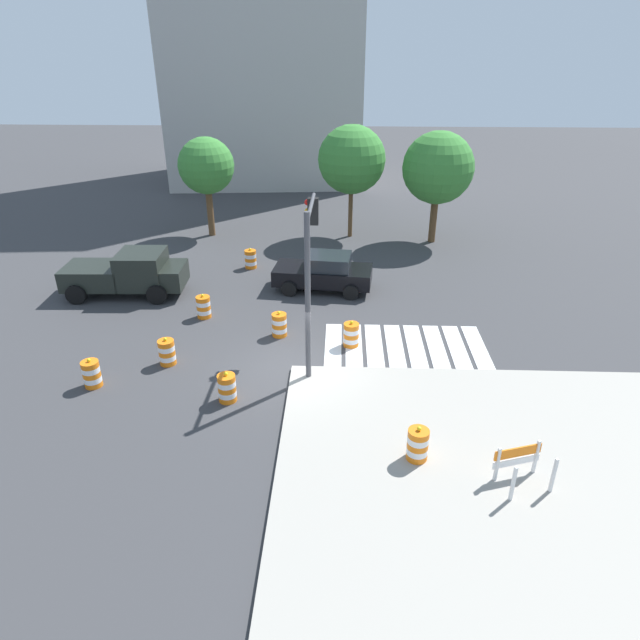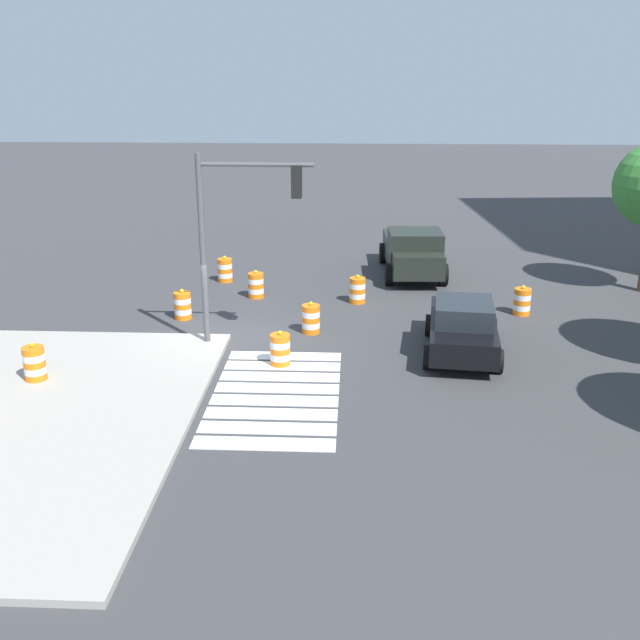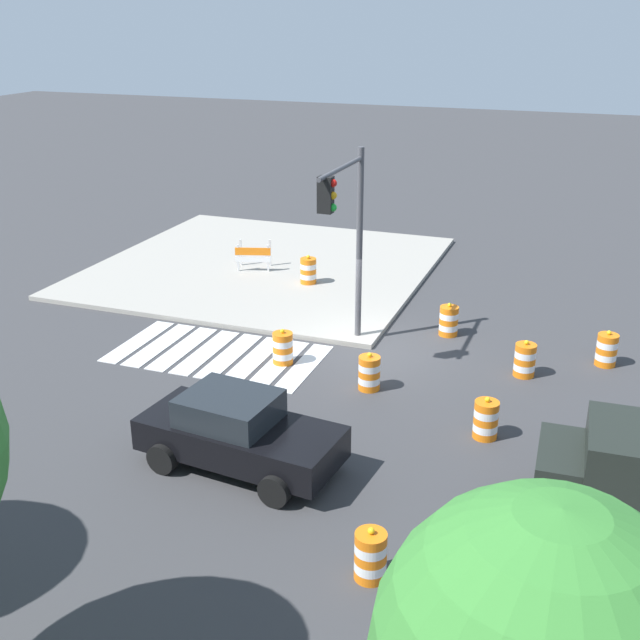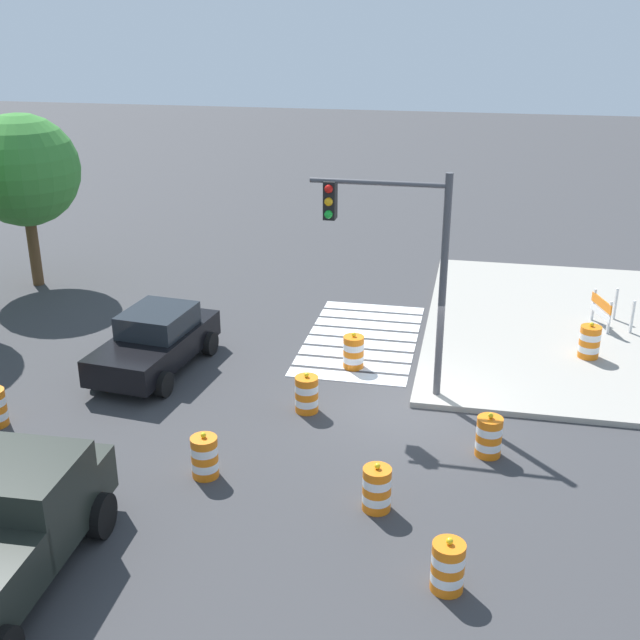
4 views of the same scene
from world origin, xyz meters
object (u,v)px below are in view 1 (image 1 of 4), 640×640
at_px(traffic_barrel_on_sidewalk, 418,444).
at_px(street_tree_streetside_far, 352,160).
at_px(traffic_barrel_lane_center, 204,307).
at_px(traffic_barrel_opposite_curb, 279,325).
at_px(traffic_barrel_near_corner, 251,259).
at_px(traffic_light_pole, 310,256).
at_px(traffic_barrel_crosswalk_end, 227,388).
at_px(construction_barricade, 521,462).
at_px(pickup_truck, 130,273).
at_px(sports_car, 324,272).
at_px(traffic_barrel_median_far, 92,374).
at_px(traffic_barrel_median_near, 167,352).
at_px(traffic_barrel_far_curb, 351,335).
at_px(street_tree_streetside_near, 206,166).
at_px(street_tree_streetside_mid, 438,168).

bearing_deg(traffic_barrel_on_sidewalk, street_tree_streetside_far, 94.68).
bearing_deg(traffic_barrel_on_sidewalk, traffic_barrel_lane_center, 131.92).
bearing_deg(traffic_barrel_opposite_curb, traffic_barrel_lane_center, 155.66).
xyz_separation_m(traffic_barrel_near_corner, traffic_light_pole, (3.40, -8.83, 3.46)).
relative_size(traffic_barrel_crosswalk_end, construction_barricade, 0.72).
height_order(pickup_truck, traffic_barrel_opposite_curb, pickup_truck).
distance_m(traffic_barrel_on_sidewalk, construction_barricade, 2.54).
xyz_separation_m(sports_car, traffic_barrel_lane_center, (-4.74, -3.02, -0.36)).
height_order(sports_car, traffic_barrel_median_far, sports_car).
bearing_deg(traffic_barrel_on_sidewalk, traffic_barrel_opposite_curb, 121.98).
xyz_separation_m(traffic_barrel_near_corner, construction_barricade, (8.90, -14.61, 0.27)).
relative_size(traffic_barrel_median_near, traffic_barrel_far_curb, 1.00).
height_order(traffic_barrel_crosswalk_end, construction_barricade, construction_barricade).
height_order(construction_barricade, street_tree_streetside_far, street_tree_streetside_far).
xyz_separation_m(pickup_truck, traffic_light_pole, (8.14, -5.51, 2.94)).
height_order(traffic_barrel_median_near, street_tree_streetside_near, street_tree_streetside_near).
bearing_deg(sports_car, traffic_barrel_crosswalk_end, -107.23).
height_order(pickup_truck, construction_barricade, pickup_truck).
relative_size(traffic_barrel_median_far, traffic_barrel_on_sidewalk, 1.00).
xyz_separation_m(traffic_barrel_far_curb, street_tree_streetside_far, (0.09, 12.79, 3.82)).
bearing_deg(sports_car, traffic_barrel_on_sidewalk, -76.26).
height_order(sports_car, street_tree_streetside_mid, street_tree_streetside_mid).
bearing_deg(traffic_barrel_median_near, street_tree_streetside_mid, 51.01).
height_order(sports_car, traffic_barrel_opposite_curb, sports_car).
bearing_deg(traffic_barrel_near_corner, traffic_barrel_median_near, -99.38).
height_order(traffic_barrel_crosswalk_end, traffic_barrel_opposite_curb, same).
height_order(traffic_barrel_median_near, construction_barricade, construction_barricade).
relative_size(traffic_barrel_median_far, street_tree_streetside_mid, 0.17).
xyz_separation_m(traffic_barrel_opposite_curb, street_tree_streetside_mid, (7.29, 11.32, 3.56)).
bearing_deg(traffic_barrel_far_curb, sports_car, 102.48).
bearing_deg(traffic_barrel_on_sidewalk, traffic_barrel_median_near, 149.21).
xyz_separation_m(traffic_barrel_crosswalk_end, street_tree_streetside_mid, (8.47, 15.61, 3.56)).
xyz_separation_m(traffic_barrel_median_far, street_tree_streetside_mid, (12.95, 14.97, 3.56)).
bearing_deg(traffic_barrel_crosswalk_end, traffic_barrel_near_corner, 94.88).
bearing_deg(traffic_barrel_on_sidewalk, traffic_light_pole, 121.20).
bearing_deg(traffic_barrel_lane_center, traffic_barrel_crosswalk_end, -70.56).
distance_m(traffic_barrel_on_sidewalk, street_tree_streetside_near, 21.43).
relative_size(pickup_truck, traffic_barrel_opposite_curb, 5.11).
height_order(traffic_barrel_on_sidewalk, street_tree_streetside_near, street_tree_streetside_near).
bearing_deg(street_tree_streetside_far, traffic_barrel_median_near, -114.20).
relative_size(sports_car, construction_barricade, 3.17).
relative_size(traffic_barrel_near_corner, traffic_barrel_median_near, 1.00).
height_order(traffic_light_pole, street_tree_streetside_far, street_tree_streetside_far).
bearing_deg(street_tree_streetside_near, traffic_barrel_median_near, -84.05).
distance_m(traffic_barrel_median_far, traffic_barrel_on_sidewalk, 10.52).
distance_m(sports_car, traffic_barrel_on_sidewalk, 11.75).
distance_m(traffic_barrel_far_curb, street_tree_streetside_mid, 13.35).
distance_m(traffic_barrel_near_corner, traffic_barrel_median_near, 9.26).
relative_size(pickup_truck, traffic_barrel_far_curb, 5.11).
bearing_deg(traffic_barrel_median_far, construction_barricade, -17.88).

